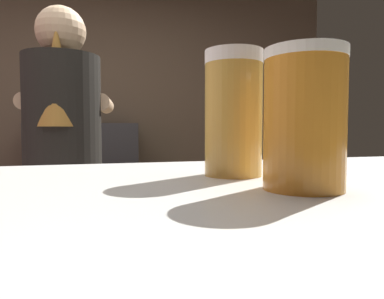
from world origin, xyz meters
name	(u,v)px	position (x,y,z in m)	size (l,w,h in m)	color
wall_back	(83,110)	(0.00, 2.20, 1.35)	(5.20, 0.10, 2.70)	brown
prep_counter	(138,243)	(0.35, 0.75, 0.45)	(2.10, 0.60, 0.89)	brown
back_shelf	(84,189)	(0.00, 1.92, 0.61)	(0.96, 0.36, 1.21)	#323236
bartender	(63,166)	(-0.04, 0.29, 0.99)	(0.45, 0.53, 1.71)	#2F263A
knife_block	(226,153)	(0.95, 0.79, 1.00)	(0.10, 0.08, 0.29)	brown
mixing_bowl	(47,169)	(-0.18, 0.84, 0.92)	(0.19, 0.19, 0.05)	slate
chefs_knife	(120,173)	(0.24, 0.70, 0.90)	(0.24, 0.03, 0.01)	silver
pint_glass_near	(304,120)	(0.28, -1.10, 1.16)	(0.08, 0.08, 0.13)	orange
pint_glass_far	(233,114)	(0.26, -0.98, 1.17)	(0.07, 0.07, 0.16)	gold
bottle_soy	(38,113)	(-0.38, 2.00, 1.30)	(0.07, 0.07, 0.24)	#4B8631
bottle_vinegar	(53,111)	(-0.25, 1.90, 1.32)	(0.06, 0.06, 0.27)	#295692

